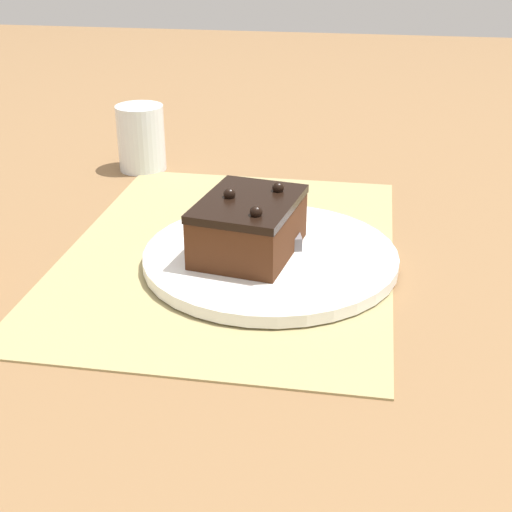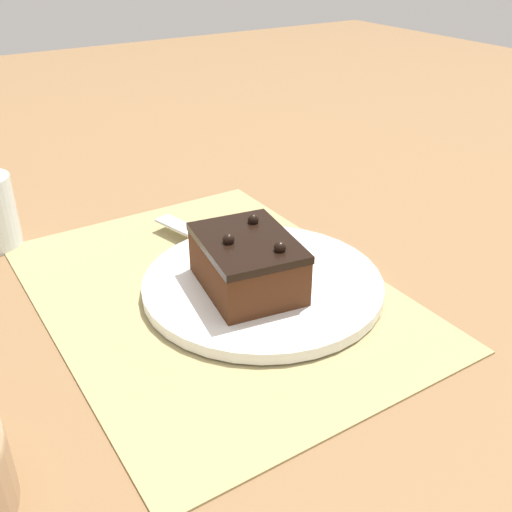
{
  "view_description": "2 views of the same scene",
  "coord_description": "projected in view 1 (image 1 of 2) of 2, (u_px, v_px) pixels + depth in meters",
  "views": [
    {
      "loc": [
        0.67,
        0.14,
        0.33
      ],
      "look_at": [
        0.05,
        0.04,
        0.02
      ],
      "focal_mm": 50.0,
      "sensor_mm": 36.0,
      "label": 1
    },
    {
      "loc": [
        0.48,
        -0.25,
        0.35
      ],
      "look_at": [
        0.02,
        0.04,
        0.05
      ],
      "focal_mm": 42.0,
      "sensor_mm": 36.0,
      "label": 2
    }
  ],
  "objects": [
    {
      "name": "cake_plate",
      "position": [
        270.0,
        257.0,
        0.72
      ],
      "size": [
        0.26,
        0.26,
        0.01
      ],
      "color": "white",
      "rests_on": "placemat_woven"
    },
    {
      "name": "serving_knife",
      "position": [
        284.0,
        222.0,
        0.78
      ],
      "size": [
        0.2,
        0.07,
        0.01
      ],
      "rotation": [
        0.0,
        0.0,
        1.83
      ],
      "color": "slate",
      "rests_on": "cake_plate"
    },
    {
      "name": "drinking_glass",
      "position": [
        141.0,
        138.0,
        0.98
      ],
      "size": [
        0.06,
        0.06,
        0.09
      ],
      "color": "white",
      "rests_on": "ground_plane"
    },
    {
      "name": "ground_plane",
      "position": [
        230.0,
        252.0,
        0.76
      ],
      "size": [
        3.0,
        3.0,
        0.0
      ],
      "primitive_type": "plane",
      "color": "olive"
    },
    {
      "name": "chocolate_cake",
      "position": [
        249.0,
        226.0,
        0.71
      ],
      "size": [
        0.13,
        0.11,
        0.07
      ],
      "rotation": [
        0.0,
        0.0,
        -0.16
      ],
      "color": "#472614",
      "rests_on": "cake_plate"
    },
    {
      "name": "placemat_woven",
      "position": [
        230.0,
        250.0,
        0.75
      ],
      "size": [
        0.46,
        0.34,
        0.0
      ],
      "primitive_type": "cube",
      "color": "tan",
      "rests_on": "ground_plane"
    }
  ]
}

